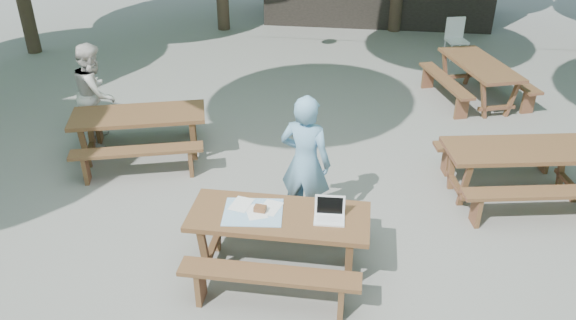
# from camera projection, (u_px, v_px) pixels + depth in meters

# --- Properties ---
(ground) EXTENTS (80.00, 80.00, 0.00)m
(ground) POSITION_uv_depth(u_px,v_px,m) (330.00, 226.00, 7.25)
(ground) COLOR slate
(ground) RESTS_ON ground
(main_picnic_table) EXTENTS (2.00, 1.58, 0.75)m
(main_picnic_table) POSITION_uv_depth(u_px,v_px,m) (279.00, 241.00, 6.36)
(main_picnic_table) COLOR brown
(main_picnic_table) RESTS_ON ground
(picnic_table_nw) EXTENTS (2.28, 2.06, 0.75)m
(picnic_table_nw) POSITION_uv_depth(u_px,v_px,m) (141.00, 135.00, 8.68)
(picnic_table_nw) COLOR brown
(picnic_table_nw) RESTS_ON ground
(picnic_table_ne) EXTENTS (2.17, 1.91, 0.75)m
(picnic_table_ne) POSITION_uv_depth(u_px,v_px,m) (516.00, 171.00, 7.72)
(picnic_table_ne) COLOR brown
(picnic_table_ne) RESTS_ON ground
(picnic_table_far_e) EXTENTS (2.11, 2.31, 0.75)m
(picnic_table_far_e) POSITION_uv_depth(u_px,v_px,m) (477.00, 81.00, 10.66)
(picnic_table_far_e) COLOR brown
(picnic_table_far_e) RESTS_ON ground
(woman) EXTENTS (0.73, 0.57, 1.78)m
(woman) POSITION_uv_depth(u_px,v_px,m) (305.00, 163.00, 6.90)
(woman) COLOR #6DA2C8
(woman) RESTS_ON ground
(second_person) EXTENTS (0.81, 0.94, 1.65)m
(second_person) POSITION_uv_depth(u_px,v_px,m) (96.00, 93.00, 8.99)
(second_person) COLOR silver
(second_person) RESTS_ON ground
(plastic_chair) EXTENTS (0.55, 0.55, 0.90)m
(plastic_chair) POSITION_uv_depth(u_px,v_px,m) (456.00, 47.00, 12.86)
(plastic_chair) COLOR white
(plastic_chair) RESTS_ON ground
(laptop) EXTENTS (0.34, 0.28, 0.24)m
(laptop) POSITION_uv_depth(u_px,v_px,m) (330.00, 213.00, 6.10)
(laptop) COLOR white
(laptop) RESTS_ON main_picnic_table
(tabletop_clutter) EXTENTS (0.70, 0.61, 0.08)m
(tabletop_clutter) POSITION_uv_depth(u_px,v_px,m) (255.00, 211.00, 6.22)
(tabletop_clutter) COLOR #3C90CD
(tabletop_clutter) RESTS_ON main_picnic_table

